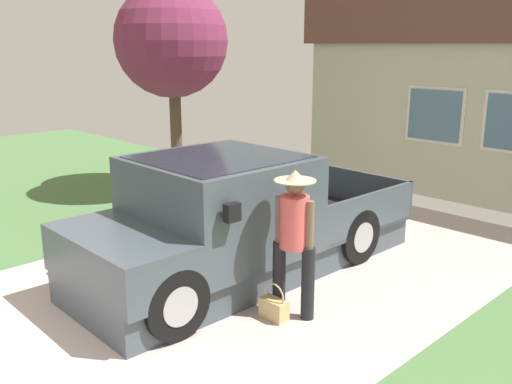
{
  "coord_description": "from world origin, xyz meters",
  "views": [
    {
      "loc": [
        5.1,
        -0.58,
        3.06
      ],
      "look_at": [
        0.24,
        4.18,
        1.27
      ],
      "focal_mm": 39.37,
      "sensor_mm": 36.0,
      "label": 1
    }
  ],
  "objects": [
    {
      "name": "pickup_truck",
      "position": [
        -0.22,
        4.11,
        0.76
      ],
      "size": [
        2.12,
        5.07,
        1.68
      ],
      "rotation": [
        0.0,
        0.0,
        3.12
      ],
      "color": "#404A53",
      "rests_on": "ground"
    },
    {
      "name": "person_with_hat",
      "position": [
        1.12,
        3.92,
        0.99
      ],
      "size": [
        0.51,
        0.47,
        1.73
      ],
      "rotation": [
        0.0,
        0.0,
        3.4
      ],
      "color": "black",
      "rests_on": "ground"
    },
    {
      "name": "handbag",
      "position": [
        1.04,
        3.68,
        0.14
      ],
      "size": [
        0.34,
        0.17,
        0.44
      ],
      "color": "tan",
      "rests_on": "ground"
    },
    {
      "name": "front_yard_tree",
      "position": [
        -4.39,
        6.37,
        3.18
      ],
      "size": [
        2.66,
        2.58,
        4.26
      ],
      "color": "brown",
      "rests_on": "ground"
    }
  ]
}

